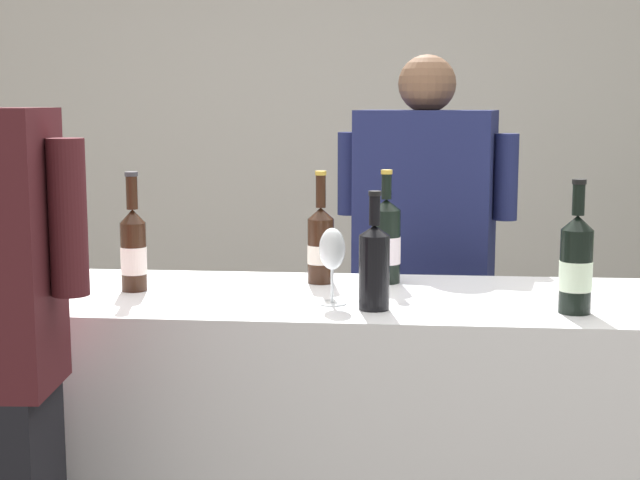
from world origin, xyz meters
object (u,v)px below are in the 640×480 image
at_px(wine_glass, 332,252).
at_px(wine_bottle_3, 374,265).
at_px(wine_bottle_4, 576,264).
at_px(wine_bottle_1, 320,244).
at_px(person_server, 424,301).
at_px(wine_bottle_0, 386,241).
at_px(wine_bottle_2, 133,249).

bearing_deg(wine_glass, wine_bottle_3, -25.76).
bearing_deg(wine_bottle_4, wine_bottle_1, 153.77).
xyz_separation_m(wine_bottle_3, wine_bottle_4, (0.50, 0.01, 0.01)).
distance_m(wine_bottle_4, wine_glass, 0.61).
bearing_deg(wine_glass, wine_bottle_1, 101.50).
height_order(wine_glass, person_server, person_server).
bearing_deg(wine_glass, wine_bottle_4, -4.18).
relative_size(wine_bottle_0, wine_bottle_4, 0.98).
height_order(wine_bottle_0, wine_bottle_4, wine_bottle_4).
distance_m(wine_bottle_0, wine_glass, 0.33).
bearing_deg(person_server, wine_bottle_1, -119.92).
xyz_separation_m(wine_bottle_1, wine_bottle_3, (0.17, -0.34, 0.00)).
relative_size(wine_bottle_4, wine_glass, 1.67).
distance_m(wine_bottle_1, person_server, 0.67).
bearing_deg(wine_bottle_0, wine_bottle_2, -164.99).
bearing_deg(wine_bottle_1, wine_bottle_4, -26.23).
height_order(wine_bottle_2, wine_bottle_4, wine_bottle_4).
height_order(wine_bottle_1, wine_bottle_2, wine_bottle_2).
relative_size(wine_bottle_2, person_server, 0.20).
relative_size(wine_bottle_0, wine_bottle_3, 1.09).
distance_m(wine_bottle_3, wine_bottle_4, 0.50).
relative_size(wine_bottle_1, wine_glass, 1.63).
bearing_deg(wine_bottle_2, wine_bottle_3, -14.55).
bearing_deg(wine_bottle_3, wine_bottle_1, 116.53).
xyz_separation_m(wine_bottle_0, person_server, (0.12, 0.51, -0.28)).
bearing_deg(wine_bottle_2, wine_bottle_0, 15.01).
xyz_separation_m(wine_bottle_4, person_server, (-0.36, 0.86, -0.29)).
bearing_deg(wine_bottle_2, wine_bottle_4, -8.05).
bearing_deg(wine_bottle_4, wine_glass, 175.82).
xyz_separation_m(wine_bottle_2, wine_glass, (0.56, -0.12, 0.02)).
bearing_deg(wine_glass, person_server, 73.00).
height_order(wine_bottle_0, wine_bottle_1, wine_bottle_0).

